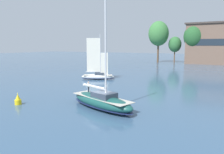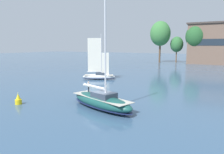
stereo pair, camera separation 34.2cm
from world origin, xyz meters
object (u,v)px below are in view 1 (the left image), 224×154
tree_shore_right (193,37)px  sailboat_moored_mid_channel (98,76)px  tree_shore_center (175,44)px  sailboat_main (102,101)px  tree_shore_left (159,34)px  channel_buoy (18,100)px

tree_shore_right → sailboat_moored_mid_channel: tree_shore_right is taller
tree_shore_center → sailboat_moored_mid_channel: tree_shore_center is taller
tree_shore_center → tree_shore_right: 10.05m
tree_shore_center → sailboat_main: 86.05m
sailboat_moored_mid_channel → sailboat_main: bearing=-55.9°
tree_shore_left → sailboat_moored_mid_channel: (3.45, -60.30, -13.27)m
tree_shore_center → tree_shore_left: bearing=-155.1°
tree_shore_right → sailboat_main: (1.58, -82.16, -11.46)m
tree_shore_right → sailboat_moored_mid_channel: (-12.86, -60.84, -11.60)m
sailboat_moored_mid_channel → tree_shore_right: bearing=78.1°
tree_shore_center → sailboat_moored_mid_channel: 64.35m
tree_shore_left → channel_buoy: size_ratio=11.51×
sailboat_moored_mid_channel → tree_shore_left: bearing=93.3°
tree_shore_right → sailboat_moored_mid_channel: bearing=-101.9°
tree_shore_left → tree_shore_center: 9.68m
sailboat_main → tree_shore_center: bearing=97.1°
tree_shore_right → sailboat_main: size_ratio=1.13×
tree_shore_center → tree_shore_right: size_ratio=0.71×
sailboat_main → channel_buoy: (-11.80, -4.42, -0.39)m
tree_shore_right → channel_buoy: (-10.23, -86.57, -11.84)m
sailboat_main → tree_shore_right: bearing=91.1°
tree_shore_center → sailboat_moored_mid_channel: (-3.92, -63.72, -8.02)m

